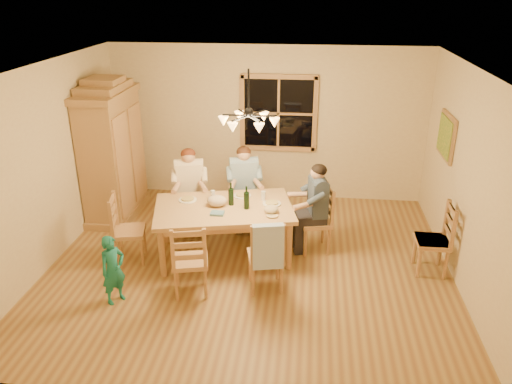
# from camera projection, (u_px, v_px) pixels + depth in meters

# --- Properties ---
(floor) EXTENTS (5.50, 5.50, 0.00)m
(floor) POSITION_uv_depth(u_px,v_px,m) (250.00, 264.00, 6.99)
(floor) COLOR #8E5D33
(floor) RESTS_ON ground
(ceiling) EXTENTS (5.50, 5.00, 0.02)m
(ceiling) POSITION_uv_depth(u_px,v_px,m) (249.00, 69.00, 5.93)
(ceiling) COLOR white
(ceiling) RESTS_ON wall_back
(wall_back) EXTENTS (5.50, 0.02, 2.70)m
(wall_back) POSITION_uv_depth(u_px,v_px,m) (267.00, 124.00, 8.74)
(wall_back) COLOR beige
(wall_back) RESTS_ON floor
(wall_left) EXTENTS (0.02, 5.00, 2.70)m
(wall_left) POSITION_uv_depth(u_px,v_px,m) (48.00, 166.00, 6.75)
(wall_left) COLOR beige
(wall_left) RESTS_ON floor
(wall_right) EXTENTS (0.02, 5.00, 2.70)m
(wall_right) POSITION_uv_depth(u_px,v_px,m) (469.00, 183.00, 6.17)
(wall_right) COLOR beige
(wall_right) RESTS_ON floor
(window) EXTENTS (1.30, 0.06, 1.30)m
(window) POSITION_uv_depth(u_px,v_px,m) (278.00, 113.00, 8.61)
(window) COLOR black
(window) RESTS_ON wall_back
(painting) EXTENTS (0.06, 0.78, 0.64)m
(painting) POSITION_uv_depth(u_px,v_px,m) (446.00, 136.00, 7.18)
(painting) COLOR #A47947
(painting) RESTS_ON wall_right
(chandelier) EXTENTS (0.77, 0.68, 0.71)m
(chandelier) POSITION_uv_depth(u_px,v_px,m) (249.00, 120.00, 6.17)
(chandelier) COLOR black
(chandelier) RESTS_ON ceiling
(armoire) EXTENTS (0.66, 1.40, 2.30)m
(armoire) POSITION_uv_depth(u_px,v_px,m) (113.00, 155.00, 8.11)
(armoire) COLOR #A47947
(armoire) RESTS_ON floor
(dining_table) EXTENTS (2.11, 1.56, 0.76)m
(dining_table) POSITION_uv_depth(u_px,v_px,m) (224.00, 213.00, 6.99)
(dining_table) COLOR tan
(dining_table) RESTS_ON floor
(chair_far_left) EXTENTS (0.52, 0.51, 0.99)m
(chair_far_left) POSITION_uv_depth(u_px,v_px,m) (191.00, 211.00, 7.90)
(chair_far_left) COLOR #AE834C
(chair_far_left) RESTS_ON floor
(chair_far_right) EXTENTS (0.52, 0.51, 0.99)m
(chair_far_right) POSITION_uv_depth(u_px,v_px,m) (244.00, 208.00, 7.99)
(chair_far_right) COLOR #AE834C
(chair_far_right) RESTS_ON floor
(chair_near_left) EXTENTS (0.52, 0.51, 0.99)m
(chair_near_left) POSITION_uv_depth(u_px,v_px,m) (191.00, 271.00, 6.26)
(chair_near_left) COLOR #AE834C
(chair_near_left) RESTS_ON floor
(chair_near_right) EXTENTS (0.52, 0.51, 0.99)m
(chair_near_right) POSITION_uv_depth(u_px,v_px,m) (266.00, 267.00, 6.36)
(chair_near_right) COLOR #AE834C
(chair_near_right) RESTS_ON floor
(chair_end_left) EXTENTS (0.51, 0.52, 0.99)m
(chair_end_left) POSITION_uv_depth(u_px,v_px,m) (130.00, 241.00, 6.99)
(chair_end_left) COLOR #AE834C
(chair_end_left) RESTS_ON floor
(chair_end_right) EXTENTS (0.51, 0.52, 0.99)m
(chair_end_right) POSITION_uv_depth(u_px,v_px,m) (315.00, 231.00, 7.27)
(chair_end_right) COLOR #AE834C
(chair_end_right) RESTS_ON floor
(adult_woman) EXTENTS (0.47, 0.49, 0.87)m
(adult_woman) POSITION_uv_depth(u_px,v_px,m) (190.00, 179.00, 7.69)
(adult_woman) COLOR beige
(adult_woman) RESTS_ON floor
(adult_plaid_man) EXTENTS (0.47, 0.49, 0.87)m
(adult_plaid_man) POSITION_uv_depth(u_px,v_px,m) (244.00, 177.00, 7.78)
(adult_plaid_man) COLOR teal
(adult_plaid_man) RESTS_ON floor
(adult_slate_man) EXTENTS (0.49, 0.47, 0.87)m
(adult_slate_man) POSITION_uv_depth(u_px,v_px,m) (317.00, 197.00, 7.05)
(adult_slate_man) COLOR #39455B
(adult_slate_man) RESTS_ON floor
(towel) EXTENTS (0.39, 0.18, 0.58)m
(towel) POSITION_uv_depth(u_px,v_px,m) (268.00, 247.00, 6.03)
(towel) COLOR #A7BDE3
(towel) RESTS_ON chair_near_right
(wine_bottle_a) EXTENTS (0.08, 0.08, 0.33)m
(wine_bottle_a) POSITION_uv_depth(u_px,v_px,m) (231.00, 194.00, 6.95)
(wine_bottle_a) COLOR black
(wine_bottle_a) RESTS_ON dining_table
(wine_bottle_b) EXTENTS (0.08, 0.08, 0.33)m
(wine_bottle_b) POSITION_uv_depth(u_px,v_px,m) (247.00, 198.00, 6.83)
(wine_bottle_b) COLOR black
(wine_bottle_b) RESTS_ON dining_table
(plate_woman) EXTENTS (0.26, 0.26, 0.02)m
(plate_woman) POSITION_uv_depth(u_px,v_px,m) (188.00, 200.00, 7.14)
(plate_woman) COLOR white
(plate_woman) RESTS_ON dining_table
(plate_plaid) EXTENTS (0.26, 0.26, 0.02)m
(plate_plaid) POSITION_uv_depth(u_px,v_px,m) (242.00, 196.00, 7.28)
(plate_plaid) COLOR white
(plate_plaid) RESTS_ON dining_table
(plate_slate) EXTENTS (0.26, 0.26, 0.02)m
(plate_slate) POSITION_uv_depth(u_px,v_px,m) (272.00, 204.00, 7.02)
(plate_slate) COLOR white
(plate_slate) RESTS_ON dining_table
(wine_glass_a) EXTENTS (0.06, 0.06, 0.14)m
(wine_glass_a) POSITION_uv_depth(u_px,v_px,m) (213.00, 195.00, 7.15)
(wine_glass_a) COLOR silver
(wine_glass_a) RESTS_ON dining_table
(wine_glass_b) EXTENTS (0.06, 0.06, 0.14)m
(wine_glass_b) POSITION_uv_depth(u_px,v_px,m) (263.00, 196.00, 7.13)
(wine_glass_b) COLOR silver
(wine_glass_b) RESTS_ON dining_table
(cap) EXTENTS (0.20, 0.20, 0.11)m
(cap) POSITION_uv_depth(u_px,v_px,m) (271.00, 209.00, 6.74)
(cap) COLOR tan
(cap) RESTS_ON dining_table
(napkin) EXTENTS (0.21, 0.18, 0.03)m
(napkin) POSITION_uv_depth(u_px,v_px,m) (217.00, 213.00, 6.72)
(napkin) COLOR slate
(napkin) RESTS_ON dining_table
(cloth_bundle) EXTENTS (0.28, 0.22, 0.15)m
(cloth_bundle) POSITION_uv_depth(u_px,v_px,m) (217.00, 201.00, 6.95)
(cloth_bundle) COLOR tan
(cloth_bundle) RESTS_ON dining_table
(child) EXTENTS (0.36, 0.39, 0.89)m
(child) POSITION_uv_depth(u_px,v_px,m) (113.00, 270.00, 6.03)
(child) COLOR #1B7B73
(child) RESTS_ON floor
(chair_spare_front) EXTENTS (0.43, 0.45, 0.99)m
(chair_spare_front) POSITION_uv_depth(u_px,v_px,m) (431.00, 251.00, 6.73)
(chair_spare_front) COLOR #AE834C
(chair_spare_front) RESTS_ON floor
(chair_spare_back) EXTENTS (0.43, 0.45, 0.99)m
(chair_spare_back) POSITION_uv_depth(u_px,v_px,m) (431.00, 251.00, 6.72)
(chair_spare_back) COLOR #AE834C
(chair_spare_back) RESTS_ON floor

